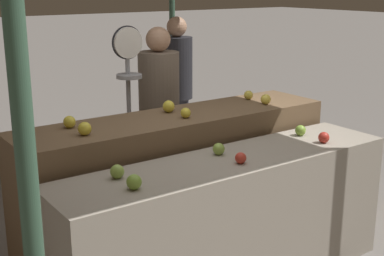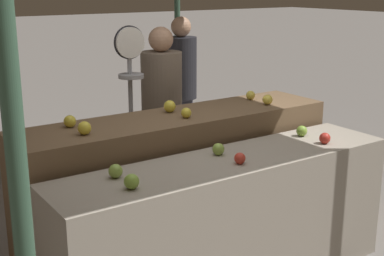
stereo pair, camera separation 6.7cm
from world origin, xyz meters
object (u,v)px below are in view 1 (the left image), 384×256
at_px(produce_scale, 129,85).
at_px(person_vendor_at_scale, 159,106).
at_px(person_customer_left, 177,81).
at_px(wooden_crate_side, 339,186).

xyz_separation_m(produce_scale, person_vendor_at_scale, (0.42, 0.23, -0.26)).
bearing_deg(produce_scale, person_vendor_at_scale, 28.51).
bearing_deg(person_vendor_at_scale, person_customer_left, -158.70).
xyz_separation_m(produce_scale, person_customer_left, (1.18, 1.09, -0.25)).
bearing_deg(person_vendor_at_scale, wooden_crate_side, 116.65).
relative_size(produce_scale, wooden_crate_side, 4.27).
height_order(produce_scale, person_customer_left, produce_scale).
xyz_separation_m(produce_scale, wooden_crate_side, (1.72, -0.73, -1.00)).
height_order(person_vendor_at_scale, wooden_crate_side, person_vendor_at_scale).
distance_m(person_customer_left, wooden_crate_side, 2.04).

